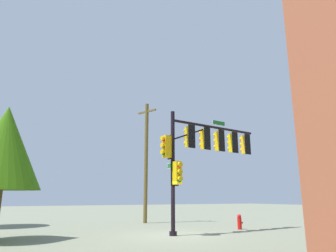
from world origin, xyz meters
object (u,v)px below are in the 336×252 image
signal_pole_assembly (202,149)px  utility_pole (146,159)px  fire_hydrant (240,222)px  tree_near (4,147)px

signal_pole_assembly → utility_pole: bearing=91.1°
signal_pole_assembly → fire_hydrant: size_ratio=7.86×
utility_pole → tree_near: utility_pole is taller
signal_pole_assembly → tree_near: bearing=170.8°
utility_pole → tree_near: size_ratio=1.53×
utility_pole → tree_near: (-9.25, -5.66, -0.64)m
fire_hydrant → tree_near: bearing=175.8°
fire_hydrant → tree_near: size_ratio=0.14×
signal_pole_assembly → utility_pole: (-0.14, 7.18, 0.21)m
utility_pole → signal_pole_assembly: bearing=-88.9°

